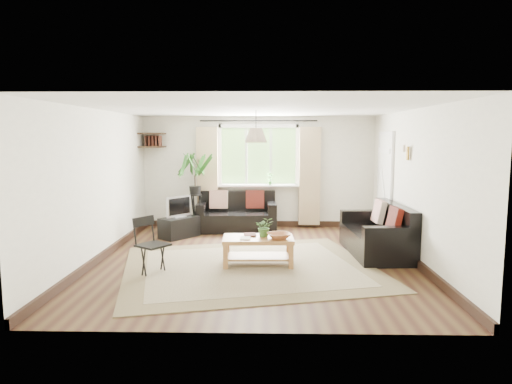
{
  "coord_description": "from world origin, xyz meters",
  "views": [
    {
      "loc": [
        0.18,
        -7.14,
        1.98
      ],
      "look_at": [
        0.0,
        0.4,
        1.05
      ],
      "focal_mm": 32.0,
      "sensor_mm": 36.0,
      "label": 1
    }
  ],
  "objects_px": {
    "sofa_right": "(376,231)",
    "coffee_table": "(258,251)",
    "folding_chair": "(153,246)",
    "sofa_back": "(237,212)",
    "tv_stand": "(179,227)",
    "palm_stand": "(195,191)"
  },
  "relations": [
    {
      "from": "tv_stand",
      "to": "sofa_back",
      "type": "bearing_deg",
      "value": -18.93
    },
    {
      "from": "sofa_back",
      "to": "folding_chair",
      "type": "bearing_deg",
      "value": -110.5
    },
    {
      "from": "sofa_right",
      "to": "palm_stand",
      "type": "height_order",
      "value": "palm_stand"
    },
    {
      "from": "folding_chair",
      "to": "coffee_table",
      "type": "bearing_deg",
      "value": -36.23
    },
    {
      "from": "coffee_table",
      "to": "tv_stand",
      "type": "relative_size",
      "value": 1.45
    },
    {
      "from": "sofa_back",
      "to": "tv_stand",
      "type": "height_order",
      "value": "sofa_back"
    },
    {
      "from": "coffee_table",
      "to": "palm_stand",
      "type": "height_order",
      "value": "palm_stand"
    },
    {
      "from": "sofa_back",
      "to": "sofa_right",
      "type": "xyz_separation_m",
      "value": [
        2.46,
        -1.88,
        0.02
      ]
    },
    {
      "from": "tv_stand",
      "to": "folding_chair",
      "type": "xyz_separation_m",
      "value": [
        0.08,
        -2.39,
        0.21
      ]
    },
    {
      "from": "sofa_right",
      "to": "sofa_back",
      "type": "bearing_deg",
      "value": -130.6
    },
    {
      "from": "sofa_back",
      "to": "coffee_table",
      "type": "xyz_separation_m",
      "value": [
        0.5,
        -2.59,
        -0.17
      ]
    },
    {
      "from": "palm_stand",
      "to": "folding_chair",
      "type": "distance_m",
      "value": 3.19
    },
    {
      "from": "sofa_right",
      "to": "coffee_table",
      "type": "height_order",
      "value": "sofa_right"
    },
    {
      "from": "sofa_right",
      "to": "tv_stand",
      "type": "height_order",
      "value": "sofa_right"
    },
    {
      "from": "palm_stand",
      "to": "folding_chair",
      "type": "relative_size",
      "value": 2.0
    },
    {
      "from": "sofa_back",
      "to": "folding_chair",
      "type": "distance_m",
      "value": 3.23
    },
    {
      "from": "sofa_back",
      "to": "coffee_table",
      "type": "distance_m",
      "value": 2.64
    },
    {
      "from": "sofa_back",
      "to": "folding_chair",
      "type": "relative_size",
      "value": 2.01
    },
    {
      "from": "coffee_table",
      "to": "sofa_right",
      "type": "bearing_deg",
      "value": 19.88
    },
    {
      "from": "tv_stand",
      "to": "folding_chair",
      "type": "distance_m",
      "value": 2.4
    },
    {
      "from": "sofa_right",
      "to": "coffee_table",
      "type": "distance_m",
      "value": 2.1
    },
    {
      "from": "sofa_back",
      "to": "coffee_table",
      "type": "bearing_deg",
      "value": -81.48
    }
  ]
}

